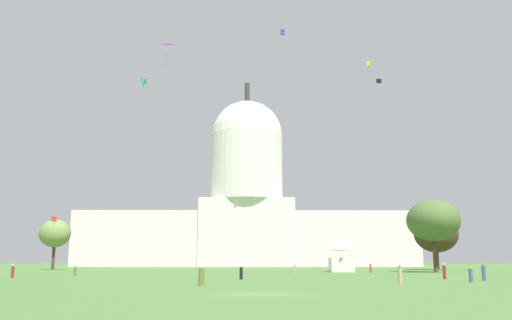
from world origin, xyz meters
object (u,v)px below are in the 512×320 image
(person_denim_near_tent, at_px, (484,273))
(kite_blue_high, at_px, (283,32))
(person_maroon_front_right, at_px, (13,272))
(person_olive_edge_east, at_px, (75,271))
(person_denim_deep_crowd, at_px, (471,275))
(kite_green_mid, at_px, (143,82))
(person_red_back_right, at_px, (371,268))
(tree_east_near, at_px, (433,221))
(person_olive_edge_west, at_px, (201,277))
(kite_violet_mid, at_px, (167,48))
(person_tan_back_left, at_px, (400,275))
(kite_red_low, at_px, (54,219))
(event_tent, at_px, (341,253))
(person_tan_mid_left, at_px, (295,269))
(kite_black_high, at_px, (379,81))
(person_maroon_lawn_far_right, at_px, (444,272))
(kite_pink_low, at_px, (235,206))
(kite_yellow_high, at_px, (368,64))
(person_black_front_left, at_px, (241,273))
(tree_west_near, at_px, (55,234))
(capitol_building, at_px, (247,206))
(tree_east_far, at_px, (436,234))

(person_denim_near_tent, bearing_deg, kite_blue_high, -135.01)
(person_maroon_front_right, relative_size, person_olive_edge_east, 1.09)
(person_denim_deep_crowd, xyz_separation_m, kite_blue_high, (-15.96, 27.70, 37.12))
(person_maroon_front_right, height_order, kite_green_mid, kite_green_mid)
(kite_blue_high, bearing_deg, person_red_back_right, -48.67)
(tree_east_near, relative_size, kite_green_mid, 3.12)
(person_olive_edge_west, relative_size, kite_violet_mid, 0.55)
(kite_violet_mid, bearing_deg, kite_blue_high, -138.36)
(person_tan_back_left, bearing_deg, person_denim_deep_crowd, 158.14)
(person_maroon_front_right, relative_size, kite_red_low, 0.64)
(person_olive_edge_west, relative_size, person_denim_deep_crowd, 1.09)
(person_tan_back_left, relative_size, kite_blue_high, 1.75)
(person_red_back_right, xyz_separation_m, person_denim_near_tent, (3.54, -36.54, 0.01))
(event_tent, xyz_separation_m, person_tan_mid_left, (-9.10, -7.11, -2.65))
(tree_east_near, bearing_deg, kite_black_high, 112.10)
(person_tan_back_left, distance_m, person_denim_deep_crowd, 8.97)
(kite_violet_mid, height_order, kite_red_low, kite_violet_mid)
(person_maroon_lawn_far_right, relative_size, kite_black_high, 1.47)
(kite_pink_low, bearing_deg, person_olive_edge_west, -106.76)
(person_denim_deep_crowd, bearing_deg, person_denim_near_tent, -87.11)
(person_olive_edge_east, height_order, kite_yellow_high, kite_yellow_high)
(person_maroon_lawn_far_right, relative_size, kite_pink_low, 0.51)
(person_black_front_left, xyz_separation_m, kite_pink_low, (-2.62, 78.24, 15.10))
(tree_west_near, bearing_deg, capitol_building, 54.79)
(person_denim_near_tent, bearing_deg, person_olive_edge_west, -62.74)
(person_denim_near_tent, bearing_deg, person_olive_edge_east, -103.00)
(person_olive_edge_west, xyz_separation_m, person_denim_deep_crowd, (25.21, 6.87, -0.05))
(person_black_front_left, height_order, kite_black_high, kite_black_high)
(capitol_building, bearing_deg, tree_west_near, -125.21)
(person_olive_edge_west, height_order, person_maroon_front_right, person_olive_edge_west)
(person_black_front_left, distance_m, person_olive_edge_west, 15.22)
(kite_green_mid, relative_size, kite_pink_low, 1.18)
(person_maroon_front_right, height_order, kite_yellow_high, kite_yellow_high)
(person_tan_back_left, bearing_deg, person_black_front_left, -89.94)
(person_maroon_lawn_far_right, distance_m, person_tan_mid_left, 34.66)
(person_denim_deep_crowd, relative_size, kite_red_low, 0.60)
(capitol_building, xyz_separation_m, kite_yellow_high, (24.12, -86.21, 19.68))
(capitol_building, height_order, person_maroon_front_right, capitol_building)
(capitol_building, relative_size, tree_west_near, 10.22)
(tree_east_far, bearing_deg, tree_east_near, -110.04)
(tree_east_far, distance_m, person_maroon_lawn_far_right, 64.50)
(tree_east_far, height_order, person_maroon_front_right, tree_east_far)
(person_tan_back_left, relative_size, person_olive_edge_east, 1.15)
(person_black_front_left, relative_size, kite_black_high, 1.30)
(tree_west_near, bearing_deg, person_denim_near_tent, -44.65)
(person_tan_back_left, xyz_separation_m, kite_violet_mid, (-23.60, 15.65, 27.48))
(person_tan_mid_left, bearing_deg, person_maroon_front_right, -114.11)
(person_red_back_right, bearing_deg, kite_blue_high, -42.69)
(person_tan_mid_left, bearing_deg, kite_pink_low, 134.19)
(person_black_front_left, distance_m, person_maroon_front_right, 28.30)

